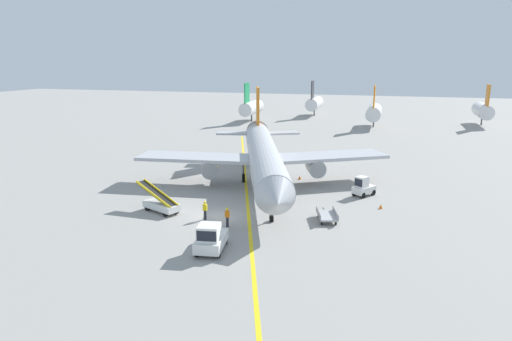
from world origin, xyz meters
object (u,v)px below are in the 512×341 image
at_px(safety_cone_nose_right, 154,196).
at_px(safety_cone_wingtip_left, 300,177).
at_px(baggage_cart_loaded, 327,215).
at_px(pushback_tug, 210,238).
at_px(airliner, 263,155).
at_px(ground_crew_wing_walker, 227,216).
at_px(baggage_tug_near_wing, 363,187).
at_px(belt_loader_forward_hold, 161,204).
at_px(safety_cone_nose_left, 381,206).
at_px(ground_crew_marshaller, 205,210).

xyz_separation_m(safety_cone_nose_right, safety_cone_wingtip_left, (12.84, 11.50, 0.00)).
xyz_separation_m(baggage_cart_loaded, safety_cone_wingtip_left, (-5.04, 13.42, -0.25)).
distance_m(pushback_tug, safety_cone_nose_right, 15.25).
distance_m(airliner, safety_cone_nose_right, 12.66).
xyz_separation_m(ground_crew_wing_walker, safety_cone_nose_right, (-10.02, 5.80, -0.69)).
distance_m(airliner, baggage_tug_near_wing, 11.37).
distance_m(baggage_cart_loaded, safety_cone_wingtip_left, 14.34).
bearing_deg(belt_loader_forward_hold, safety_cone_nose_left, 18.74).
distance_m(baggage_cart_loaded, safety_cone_nose_right, 17.98).
relative_size(pushback_tug, baggage_cart_loaded, 1.01).
bearing_deg(baggage_tug_near_wing, ground_crew_marshaller, -138.64).
relative_size(safety_cone_nose_right, safety_cone_wingtip_left, 1.00).
height_order(ground_crew_wing_walker, safety_cone_nose_right, ground_crew_wing_walker).
relative_size(baggage_tug_near_wing, belt_loader_forward_hold, 0.53).
bearing_deg(safety_cone_nose_right, safety_cone_wingtip_left, 41.87).
relative_size(airliner, ground_crew_wing_walker, 20.20).
xyz_separation_m(airliner, safety_cone_wingtip_left, (3.45, 3.63, -3.20)).
bearing_deg(baggage_tug_near_wing, belt_loader_forward_hold, -149.38).
relative_size(baggage_cart_loaded, ground_crew_marshaller, 2.25).
bearing_deg(baggage_tug_near_wing, pushback_tug, -119.18).
distance_m(baggage_cart_loaded, safety_cone_nose_left, 6.52).
bearing_deg(ground_crew_wing_walker, safety_cone_nose_left, 35.10).
relative_size(airliner, ground_crew_marshaller, 20.20).
bearing_deg(airliner, safety_cone_wingtip_left, 46.49).
height_order(airliner, safety_cone_nose_left, airliner).
relative_size(airliner, safety_cone_nose_right, 78.05).
bearing_deg(safety_cone_nose_left, belt_loader_forward_hold, -161.26).
height_order(belt_loader_forward_hold, ground_crew_wing_walker, belt_loader_forward_hold).
distance_m(ground_crew_marshaller, safety_cone_nose_left, 16.60).
relative_size(belt_loader_forward_hold, safety_cone_nose_left, 11.55).
xyz_separation_m(airliner, baggage_cart_loaded, (8.49, -9.79, -2.95)).
height_order(airliner, pushback_tug, airliner).
height_order(belt_loader_forward_hold, safety_cone_wingtip_left, belt_loader_forward_hold).
relative_size(airliner, pushback_tug, 8.93).
height_order(baggage_cart_loaded, safety_cone_nose_left, baggage_cart_loaded).
distance_m(airliner, safety_cone_wingtip_left, 5.94).
bearing_deg(belt_loader_forward_hold, ground_crew_marshaller, -10.45).
height_order(baggage_tug_near_wing, baggage_cart_loaded, baggage_tug_near_wing).
bearing_deg(belt_loader_forward_hold, airliner, 60.39).
bearing_deg(safety_cone_nose_left, ground_crew_wing_walker, -144.90).
xyz_separation_m(baggage_cart_loaded, safety_cone_nose_right, (-17.87, 1.92, -0.25)).
height_order(pushback_tug, baggage_cart_loaded, pushback_tug).
bearing_deg(ground_crew_wing_walker, safety_cone_wingtip_left, 80.77).
xyz_separation_m(pushback_tug, safety_cone_wingtip_left, (2.26, 22.47, -0.77)).
relative_size(baggage_cart_loaded, safety_cone_nose_right, 8.70).
bearing_deg(ground_crew_wing_walker, safety_cone_nose_right, 149.94).
relative_size(baggage_tug_near_wing, ground_crew_wing_walker, 1.60).
relative_size(baggage_tug_near_wing, ground_crew_marshaller, 1.60).
height_order(safety_cone_nose_right, safety_cone_wingtip_left, same).
height_order(pushback_tug, ground_crew_marshaller, pushback_tug).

